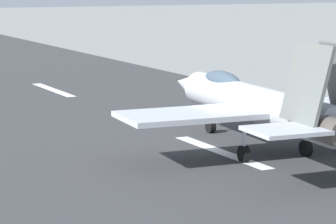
# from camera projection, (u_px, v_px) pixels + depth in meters

# --- Properties ---
(ground_plane) EXTENTS (400.00, 400.00, 0.00)m
(ground_plane) POSITION_uv_depth(u_px,v_px,m) (227.00, 154.00, 37.19)
(ground_plane) COLOR gray
(runway_strip) EXTENTS (240.00, 26.00, 0.02)m
(runway_strip) POSITION_uv_depth(u_px,v_px,m) (227.00, 154.00, 37.17)
(runway_strip) COLOR #343537
(runway_strip) RESTS_ON ground
(fighter_jet) EXTENTS (17.73, 14.11, 5.53)m
(fighter_jet) POSITION_uv_depth(u_px,v_px,m) (258.00, 103.00, 37.36)
(fighter_jet) COLOR #ACB1B9
(fighter_jet) RESTS_ON ground
(crew_person) EXTENTS (0.52, 0.53, 1.70)m
(crew_person) POSITION_uv_depth(u_px,v_px,m) (228.00, 87.00, 54.39)
(crew_person) COLOR #1E2338
(crew_person) RESTS_ON ground
(marker_cone_far) EXTENTS (0.44, 0.44, 0.55)m
(marker_cone_far) POSITION_uv_depth(u_px,v_px,m) (226.00, 82.00, 61.44)
(marker_cone_far) COLOR orange
(marker_cone_far) RESTS_ON ground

